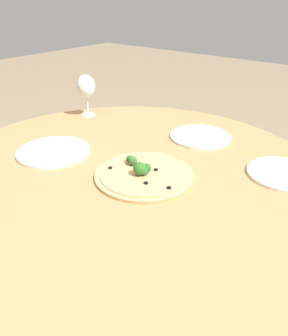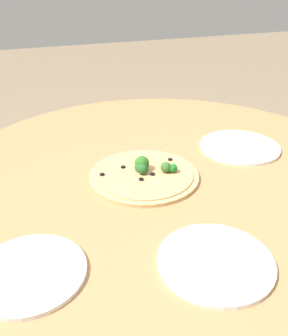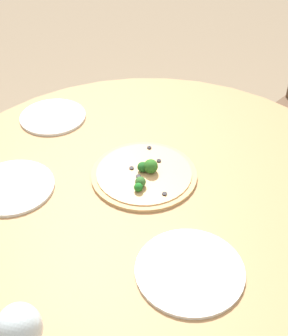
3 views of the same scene
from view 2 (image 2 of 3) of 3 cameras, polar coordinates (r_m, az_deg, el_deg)
name	(u,v)px [view 2 (image 2 of 3)]	position (r m, az deg, el deg)	size (l,w,h in m)	color
ground_plane	(160,332)	(1.62, 2.50, -23.72)	(12.00, 12.00, 0.00)	#847056
dining_table	(165,186)	(1.16, 3.20, -2.71)	(1.37, 1.37, 0.73)	#A87A4C
pizza	(144,174)	(1.09, 0.08, -0.90)	(0.32, 0.32, 0.06)	tan
plate_near	(216,261)	(0.81, 10.85, -13.82)	(0.24, 0.24, 0.01)	silver
plate_far	(240,147)	(1.31, 14.36, 3.16)	(0.27, 0.27, 0.01)	silver
plate_side	(29,273)	(0.81, -17.09, -15.00)	(0.23, 0.23, 0.01)	silver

